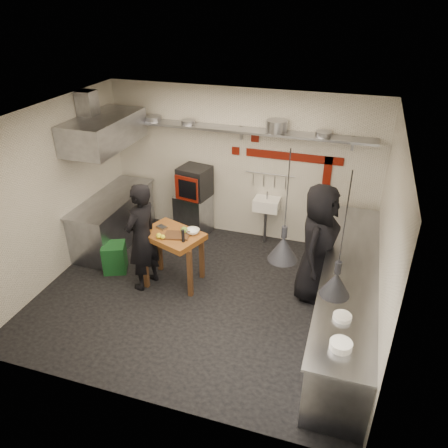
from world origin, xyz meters
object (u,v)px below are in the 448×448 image
(prep_table, at_px, (174,258))
(chef_left, at_px, (142,237))
(chef_right, at_px, (318,244))
(oven_stand, at_px, (194,214))
(green_bin, at_px, (115,257))
(combi_oven, at_px, (195,182))

(prep_table, height_order, chef_left, chef_left)
(chef_right, bearing_deg, chef_left, 112.30)
(oven_stand, height_order, green_bin, oven_stand)
(chef_left, bearing_deg, oven_stand, -169.54)
(oven_stand, relative_size, prep_table, 0.87)
(combi_oven, bearing_deg, prep_table, -70.91)
(oven_stand, bearing_deg, green_bin, -105.85)
(oven_stand, relative_size, chef_right, 0.43)
(combi_oven, bearing_deg, oven_stand, 178.39)
(combi_oven, xyz_separation_m, chef_right, (2.44, -1.28, -0.15))
(prep_table, bearing_deg, oven_stand, 120.22)
(prep_table, xyz_separation_m, chef_left, (-0.41, -0.21, 0.43))
(chef_right, bearing_deg, oven_stand, 73.14)
(green_bin, bearing_deg, oven_stand, 63.52)
(oven_stand, bearing_deg, prep_table, -69.12)
(combi_oven, distance_m, green_bin, 2.01)
(combi_oven, bearing_deg, chef_right, -17.04)
(oven_stand, xyz_separation_m, combi_oven, (0.05, -0.01, 0.69))
(chef_right, bearing_deg, prep_table, 109.15)
(prep_table, height_order, chef_right, chef_right)
(chef_left, xyz_separation_m, chef_right, (2.61, 0.55, 0.05))
(combi_oven, relative_size, prep_table, 0.63)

